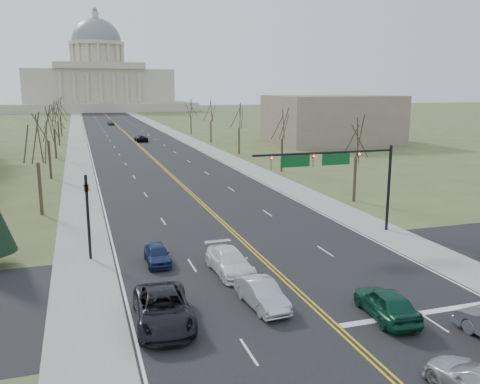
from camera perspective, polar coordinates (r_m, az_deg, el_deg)
ground at (r=27.71m, az=9.75°, el=-13.81°), size 600.00×600.00×0.00m
road at (r=133.11m, az=-12.64°, el=6.38°), size 20.00×380.00×0.01m
cross_road at (r=32.68m, az=4.85°, el=-9.59°), size 120.00×14.00×0.01m
sidewalk_left at (r=132.59m, az=-17.83°, el=6.08°), size 4.00×380.00×0.03m
sidewalk_right at (r=134.71m, az=-7.52°, el=6.63°), size 4.00×380.00×0.03m
center_line at (r=133.11m, az=-12.64°, el=6.38°), size 0.42×380.00×0.01m
edge_line_left at (r=132.60m, az=-16.88°, el=6.14°), size 0.15×380.00×0.01m
edge_line_right at (r=134.34m, az=-8.45°, el=6.59°), size 0.15×380.00×0.01m
stop_bar at (r=29.45m, az=19.57°, el=-12.72°), size 9.50×0.50×0.01m
capitol at (r=272.23m, az=-15.58°, el=11.85°), size 90.00×60.00×50.00m
signal_mast at (r=40.90m, az=10.63°, el=2.96°), size 12.12×0.44×7.20m
signal_left at (r=36.48m, az=-16.75°, el=-1.68°), size 0.32×0.36×6.00m
tree_r_0 at (r=53.82m, az=12.96°, el=5.79°), size 3.74×3.74×8.50m
tree_l_0 at (r=50.43m, az=-21.91°, el=5.30°), size 3.96×3.96×9.00m
tree_r_1 at (r=71.68m, az=4.78°, el=7.47°), size 3.74×3.74×8.50m
tree_l_1 at (r=70.32m, az=-20.83°, el=6.98°), size 3.96×3.96×9.00m
tree_r_2 at (r=90.45m, az=-0.11°, el=8.40°), size 3.74×3.74×8.50m
tree_l_2 at (r=90.26m, az=-20.23°, el=7.92°), size 3.96×3.96×9.00m
tree_r_3 at (r=109.65m, az=-3.31°, el=8.97°), size 3.74×3.74×8.50m
tree_l_3 at (r=110.22m, az=-19.85°, el=8.52°), size 3.96×3.96×9.00m
tree_r_4 at (r=129.09m, az=-5.56°, el=9.36°), size 3.74×3.74×8.50m
tree_l_4 at (r=130.20m, az=-19.58°, el=8.94°), size 3.96×3.96×9.00m
bldg_right_mass at (r=111.12m, az=10.21°, el=8.04°), size 25.00×20.00×10.00m
car_nb_inner_lead at (r=28.12m, az=16.12°, el=-11.90°), size 2.36×4.89×1.61m
car_sb_inner_lead at (r=28.37m, az=2.49°, el=-11.37°), size 1.91×4.55×1.46m
car_sb_outer_lead at (r=26.64m, az=-8.63°, el=-12.84°), size 3.07×6.15×1.67m
car_sb_inner_second at (r=33.16m, az=-1.17°, el=-7.81°), size 2.39×5.36×1.53m
car_sb_outer_second at (r=35.33m, az=-9.27°, el=-6.88°), size 1.61×3.92×1.33m
car_far_nb at (r=114.00m, az=-11.06°, el=5.95°), size 2.67×5.26×1.43m
car_far_sb at (r=165.25m, az=-14.32°, el=7.57°), size 2.15×4.64×1.54m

